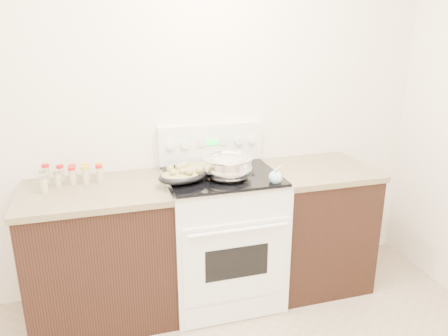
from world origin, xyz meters
name	(u,v)px	position (x,y,z in m)	size (l,w,h in m)	color
room_shell	(241,92)	(0.00, 0.00, 1.70)	(4.10, 3.60, 2.75)	white
counter_left	(101,254)	(-0.48, 1.43, 0.46)	(0.93, 0.67, 0.92)	black
counter_right	(314,225)	(1.08, 1.43, 0.46)	(0.73, 0.67, 0.92)	black
kitchen_range	(222,234)	(0.35, 1.42, 0.49)	(0.78, 0.73, 1.22)	white
mixing_bowl	(228,167)	(0.36, 1.32, 1.02)	(0.42, 0.42, 0.19)	silver
roasting_pan	(183,175)	(0.07, 1.33, 0.99)	(0.39, 0.33, 0.11)	black
baking_sheet	(211,168)	(0.29, 1.50, 0.96)	(0.47, 0.36, 0.06)	black
wooden_spoon	(211,175)	(0.27, 1.38, 0.95)	(0.11, 0.23, 0.04)	tan
blue_ladle	(276,176)	(0.64, 1.17, 0.98)	(0.19, 0.26, 0.11)	#95CFDF
spice_jars	(70,175)	(-0.63, 1.57, 0.98)	(0.39, 0.23, 0.13)	#BFB28C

